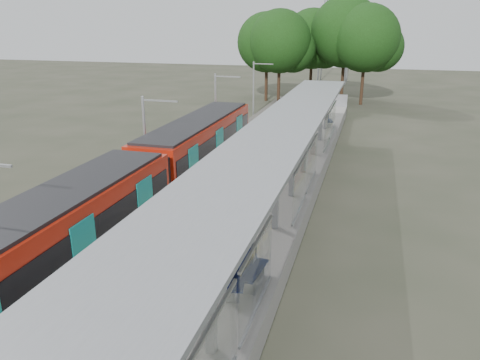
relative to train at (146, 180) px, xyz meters
name	(u,v)px	position (x,y,z in m)	size (l,w,h in m)	color
trackbed	(185,187)	(0.00, 4.68, -1.93)	(3.00, 70.00, 0.24)	#59544C
platform	(261,188)	(4.50, 4.68, -1.55)	(6.00, 50.00, 1.00)	gray
tactile_strip	(217,175)	(1.95, 4.68, -1.04)	(0.60, 50.00, 0.02)	yellow
end_fence	(317,99)	(4.50, 29.63, -0.45)	(6.00, 0.10, 1.20)	#9EA0A5
train	(146,180)	(0.00, 0.00, 0.00)	(2.74, 27.60, 3.62)	black
canopy	(278,140)	(6.11, 0.86, 2.15)	(3.27, 38.00, 3.66)	#9EA0A5
tree_cluster	(319,38)	(3.27, 38.36, 5.35)	(18.54, 12.70, 12.16)	#382316
catenary_masts	(147,142)	(-1.72, 3.68, 0.86)	(2.08, 48.16, 5.40)	#9EA0A5
bench_near	(251,267)	(6.64, -5.79, -0.47)	(0.65, 1.65, 1.10)	#0F1A4F
bench_mid	(235,275)	(6.27, -6.43, -0.48)	(0.76, 1.65, 1.08)	#0F1A4F
bench_far	(329,119)	(6.61, 19.70, -0.52)	(0.79, 1.55, 1.02)	#0F1A4F
info_pillar_near	(217,252)	(5.41, -5.55, -0.24)	(0.42, 0.42, 1.87)	beige
info_pillar_far	(277,161)	(5.07, 6.11, -0.34)	(0.37, 0.37, 1.64)	beige
litter_bin	(181,300)	(5.13, -8.03, -0.56)	(0.49, 0.49, 0.99)	#9EA0A5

